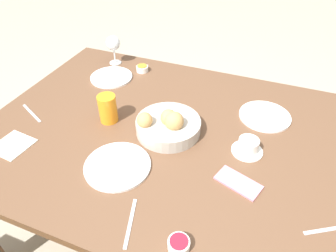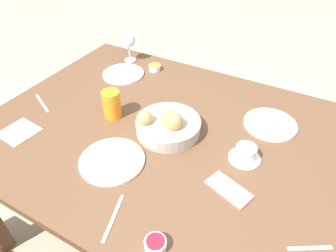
# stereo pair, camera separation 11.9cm
# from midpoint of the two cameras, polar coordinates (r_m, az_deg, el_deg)

# --- Properties ---
(ground_plane) EXTENTS (10.00, 10.00, 0.00)m
(ground_plane) POSITION_cam_midpoint_polar(r_m,az_deg,el_deg) (1.76, -3.01, -18.62)
(ground_plane) COLOR #A89E89
(dining_table) EXTENTS (1.43, 1.10, 0.71)m
(dining_table) POSITION_cam_midpoint_polar(r_m,az_deg,el_deg) (1.27, -3.97, -3.42)
(dining_table) COLOR brown
(dining_table) RESTS_ON ground_plane
(bread_basket) EXTENTS (0.26, 0.26, 0.11)m
(bread_basket) POSITION_cam_midpoint_polar(r_m,az_deg,el_deg) (1.18, -2.99, 0.09)
(bread_basket) COLOR #B2ADA3
(bread_basket) RESTS_ON dining_table
(plate_near_left) EXTENTS (0.22, 0.22, 0.01)m
(plate_near_left) POSITION_cam_midpoint_polar(r_m,az_deg,el_deg) (1.33, 15.55, 1.74)
(plate_near_left) COLOR white
(plate_near_left) RESTS_ON dining_table
(plate_near_right) EXTENTS (0.21, 0.21, 0.01)m
(plate_near_right) POSITION_cam_midpoint_polar(r_m,az_deg,el_deg) (1.59, -12.88, 8.98)
(plate_near_right) COLOR white
(plate_near_right) RESTS_ON dining_table
(plate_far_center) EXTENTS (0.24, 0.24, 0.01)m
(plate_far_center) POSITION_cam_midpoint_polar(r_m,az_deg,el_deg) (1.09, -12.71, -7.53)
(plate_far_center) COLOR white
(plate_far_center) RESTS_ON dining_table
(juice_glass) EXTENTS (0.08, 0.08, 0.12)m
(juice_glass) POSITION_cam_midpoint_polar(r_m,az_deg,el_deg) (1.27, -14.07, 3.14)
(juice_glass) COLOR orange
(juice_glass) RESTS_ON dining_table
(wine_glass) EXTENTS (0.08, 0.08, 0.16)m
(wine_glass) POSITION_cam_midpoint_polar(r_m,az_deg,el_deg) (1.68, -12.48, 14.95)
(wine_glass) COLOR silver
(wine_glass) RESTS_ON dining_table
(coffee_cup) EXTENTS (0.12, 0.12, 0.06)m
(coffee_cup) POSITION_cam_midpoint_polar(r_m,az_deg,el_deg) (1.13, 12.13, -3.90)
(coffee_cup) COLOR white
(coffee_cup) RESTS_ON dining_table
(jam_bowl_berry) EXTENTS (0.06, 0.06, 0.03)m
(jam_bowl_berry) POSITION_cam_midpoint_polar(r_m,az_deg,el_deg) (0.88, -2.09, -21.79)
(jam_bowl_berry) COLOR white
(jam_bowl_berry) RESTS_ON dining_table
(jam_bowl_honey) EXTENTS (0.06, 0.06, 0.03)m
(jam_bowl_honey) POSITION_cam_midpoint_polar(r_m,az_deg,el_deg) (1.62, -7.07, 10.76)
(jam_bowl_honey) COLOR white
(jam_bowl_honey) RESTS_ON dining_table
(fork_silver) EXTENTS (0.16, 0.08, 0.00)m
(fork_silver) POSITION_cam_midpoint_polar(r_m,az_deg,el_deg) (1.45, -26.70, 2.11)
(fork_silver) COLOR #B7B7BC
(fork_silver) RESTS_ON dining_table
(knife_silver) EXTENTS (0.06, 0.16, 0.00)m
(knife_silver) POSITION_cam_midpoint_polar(r_m,az_deg,el_deg) (0.95, -10.95, -17.81)
(knife_silver) COLOR #B7B7BC
(knife_silver) RESTS_ON dining_table
(spoon_coffee) EXTENTS (0.11, 0.07, 0.00)m
(spoon_coffee) POSITION_cam_midpoint_polar(r_m,az_deg,el_deg) (1.00, 24.48, -17.80)
(spoon_coffee) COLOR #B7B7BC
(spoon_coffee) RESTS_ON dining_table
(napkin) EXTENTS (0.14, 0.14, 0.00)m
(napkin) POSITION_cam_midpoint_polar(r_m,az_deg,el_deg) (1.32, -29.82, -3.29)
(napkin) COLOR silver
(napkin) RESTS_ON dining_table
(cell_phone) EXTENTS (0.17, 0.12, 0.01)m
(cell_phone) POSITION_cam_midpoint_polar(r_m,az_deg,el_deg) (1.03, 10.01, -10.72)
(cell_phone) COLOR pink
(cell_phone) RESTS_ON dining_table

